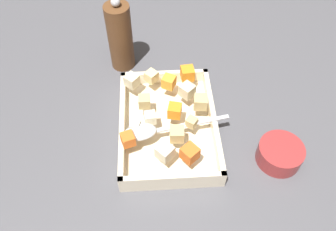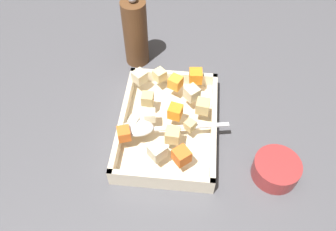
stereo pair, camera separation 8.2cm
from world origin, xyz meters
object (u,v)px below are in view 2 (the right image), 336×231
at_px(pepper_mill, 135,33).
at_px(small_prep_bowl, 276,169).
at_px(baking_dish, 168,127).
at_px(serving_spoon, 144,128).

height_order(pepper_mill, small_prep_bowl, pepper_mill).
distance_m(baking_dish, small_prep_bowl, 0.27).
height_order(baking_dish, serving_spoon, serving_spoon).
xyz_separation_m(pepper_mill, small_prep_bowl, (-0.35, -0.37, -0.08)).
xyz_separation_m(baking_dish, serving_spoon, (-0.04, 0.05, 0.04)).
bearing_deg(small_prep_bowl, baking_dish, 68.71).
bearing_deg(pepper_mill, small_prep_bowl, -133.34).
distance_m(pepper_mill, small_prep_bowl, 0.51).
relative_size(baking_dish, pepper_mill, 1.47).
distance_m(serving_spoon, small_prep_bowl, 0.31).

